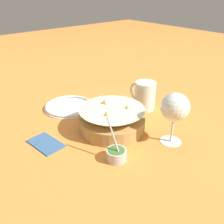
% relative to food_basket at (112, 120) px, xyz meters
% --- Properties ---
extents(ground_plane, '(4.00, 4.00, 0.00)m').
position_rel_food_basket_xyz_m(ground_plane, '(-0.01, -0.01, -0.04)').
color(ground_plane, orange).
extents(food_basket, '(0.23, 0.23, 0.10)m').
position_rel_food_basket_xyz_m(food_basket, '(0.00, 0.00, 0.00)').
color(food_basket, '#B2894C').
rests_on(food_basket, ground_plane).
extents(sauce_cup, '(0.07, 0.06, 0.13)m').
position_rel_food_basket_xyz_m(sauce_cup, '(-0.14, 0.10, -0.02)').
color(sauce_cup, '#B7B7BC').
rests_on(sauce_cup, ground_plane).
extents(wine_glass, '(0.09, 0.09, 0.17)m').
position_rel_food_basket_xyz_m(wine_glass, '(-0.18, -0.09, 0.08)').
color(wine_glass, silver).
rests_on(wine_glass, ground_plane).
extents(beer_mug, '(0.12, 0.08, 0.11)m').
position_rel_food_basket_xyz_m(beer_mug, '(0.04, -0.20, 0.02)').
color(beer_mug, silver).
rests_on(beer_mug, ground_plane).
extents(side_plate, '(0.20, 0.20, 0.01)m').
position_rel_food_basket_xyz_m(side_plate, '(0.24, 0.03, -0.03)').
color(side_plate, white).
rests_on(side_plate, ground_plane).
extents(napkin, '(0.13, 0.08, 0.01)m').
position_rel_food_basket_xyz_m(napkin, '(0.07, 0.22, -0.03)').
color(napkin, '#38608E').
rests_on(napkin, ground_plane).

